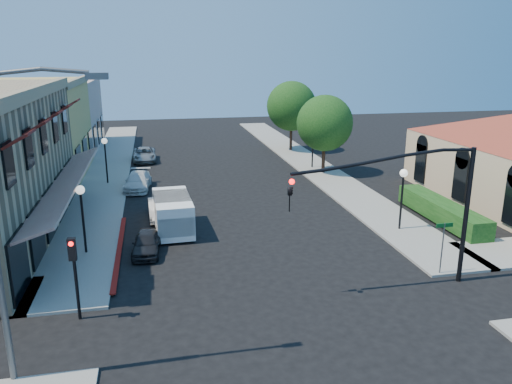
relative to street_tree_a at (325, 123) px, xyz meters
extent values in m
plane|color=black|center=(-8.80, -22.00, -4.19)|extent=(120.00, 120.00, 0.00)
cube|color=gray|center=(-17.55, 5.00, -4.13)|extent=(3.50, 50.00, 0.12)
cube|color=gray|center=(-0.05, 5.00, -4.13)|extent=(3.50, 50.00, 0.12)
cube|color=maroon|center=(-15.70, -14.00, -4.19)|extent=(0.25, 10.00, 0.06)
cube|color=tan|center=(-19.45, -11.00, 3.61)|extent=(0.50, 18.20, 0.60)
cube|color=#561416|center=(-18.40, -11.00, -1.14)|extent=(1.75, 17.00, 0.67)
cube|color=#571611|center=(-18.75, -18.00, 2.36)|extent=(1.02, 1.50, 0.60)
cube|color=#571611|center=(-18.75, -14.60, 2.36)|extent=(1.02, 1.50, 0.60)
cube|color=#571611|center=(-18.75, -11.20, 2.36)|extent=(1.02, 1.50, 0.60)
cube|color=#571611|center=(-18.75, -7.80, 2.36)|extent=(1.02, 1.50, 0.60)
cube|color=#571611|center=(-18.75, -4.40, 2.36)|extent=(1.02, 1.50, 0.60)
cube|color=black|center=(-19.25, -18.50, -2.59)|extent=(0.12, 2.60, 2.60)
cube|color=black|center=(-19.25, -15.10, -2.59)|extent=(0.12, 2.60, 2.60)
cube|color=black|center=(-19.25, -11.70, -2.59)|extent=(0.12, 2.60, 2.60)
cube|color=black|center=(-19.25, -8.30, -2.59)|extent=(0.12, 2.60, 2.60)
cube|color=black|center=(-19.25, -4.90, -2.59)|extent=(0.12, 2.60, 2.60)
cube|color=tan|center=(-24.30, 4.00, -0.39)|extent=(10.00, 12.00, 7.60)
cube|color=beige|center=(-24.30, 16.00, -0.69)|extent=(10.00, 12.00, 7.00)
cube|color=black|center=(5.65, -10.50, -2.39)|extent=(0.12, 1.40, 2.80)
cube|color=black|center=(5.65, -5.50, -2.39)|extent=(0.12, 1.40, 2.80)
cube|color=#124012|center=(2.90, -13.00, -4.19)|extent=(1.40, 8.00, 1.10)
cylinder|color=black|center=(0.00, 0.00, -3.14)|extent=(0.28, 0.28, 2.10)
sphere|color=#124012|center=(0.00, 0.00, 0.01)|extent=(4.56, 4.56, 4.56)
cylinder|color=black|center=(0.00, 10.00, -3.06)|extent=(0.28, 0.28, 2.27)
sphere|color=#124012|center=(0.00, 10.00, 0.36)|extent=(4.94, 4.94, 4.94)
cylinder|color=black|center=(-0.80, -20.50, -1.19)|extent=(0.20, 0.20, 6.00)
cylinder|color=black|center=(-4.70, -20.50, 1.41)|extent=(7.80, 0.14, 0.14)
imported|color=black|center=(-8.60, -20.50, 0.51)|extent=(0.20, 0.16, 1.00)
sphere|color=#FF0C0C|center=(-8.60, -20.68, 0.81)|extent=(0.22, 0.22, 0.22)
cylinder|color=black|center=(-16.80, -20.50, -2.69)|extent=(0.12, 0.12, 3.00)
cube|color=black|center=(-16.80, -20.65, -1.29)|extent=(0.28, 0.22, 0.85)
sphere|color=#FF0C0C|center=(-16.80, -20.77, -1.04)|extent=(0.18, 0.18, 0.18)
cylinder|color=#595B5E|center=(-16.80, -24.00, 5.06)|extent=(3.00, 0.12, 0.12)
cube|color=#595B5E|center=(-15.10, -24.00, 4.96)|extent=(0.60, 0.25, 0.18)
cylinder|color=#595B5E|center=(-1.30, -19.80, -2.94)|extent=(0.06, 0.06, 2.50)
cube|color=#0C591E|center=(-1.30, -19.80, -1.79)|extent=(0.80, 0.04, 0.18)
cylinder|color=black|center=(-17.30, -14.00, -2.59)|extent=(0.12, 0.12, 3.20)
sphere|color=white|center=(-17.30, -14.00, -0.84)|extent=(0.44, 0.44, 0.44)
cylinder|color=black|center=(-17.30, 0.00, -2.59)|extent=(0.12, 0.12, 3.20)
sphere|color=white|center=(-17.30, 0.00, -0.84)|extent=(0.44, 0.44, 0.44)
cylinder|color=black|center=(-0.30, -14.00, -2.59)|extent=(0.12, 0.12, 3.20)
sphere|color=white|center=(-0.30, -14.00, -0.84)|extent=(0.44, 0.44, 0.44)
cylinder|color=black|center=(-0.30, 2.00, -2.59)|extent=(0.12, 0.12, 3.20)
sphere|color=white|center=(-0.30, 2.00, -0.84)|extent=(0.44, 0.44, 0.44)
cube|color=white|center=(-12.86, -11.48, -3.11)|extent=(2.14, 4.61, 1.85)
cube|color=white|center=(-12.78, -13.44, -3.22)|extent=(1.93, 0.70, 1.03)
cube|color=black|center=(-12.79, -13.08, -2.70)|extent=(1.75, 0.18, 0.93)
cube|color=black|center=(-12.87, -11.17, -2.65)|extent=(2.09, 2.76, 0.93)
cylinder|color=black|center=(-13.67, -13.06, -3.85)|extent=(0.29, 0.69, 0.68)
cylinder|color=black|center=(-13.80, -9.98, -3.85)|extent=(0.29, 0.69, 0.68)
cylinder|color=black|center=(-11.92, -12.99, -3.85)|extent=(0.29, 0.69, 0.68)
cylinder|color=black|center=(-12.05, -9.90, -3.85)|extent=(0.29, 0.69, 0.68)
imported|color=black|center=(-14.32, -14.47, -3.64)|extent=(1.60, 3.37, 1.11)
imported|color=#B1B3B7|center=(-13.60, -9.00, -3.62)|extent=(1.33, 3.51, 1.14)
imported|color=silver|center=(-15.00, -2.00, -3.57)|extent=(2.19, 4.44, 1.24)
imported|color=gray|center=(-14.60, 8.01, -3.58)|extent=(2.13, 4.49, 1.24)
camera|label=1|loc=(-13.69, -38.45, 5.59)|focal=35.00mm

